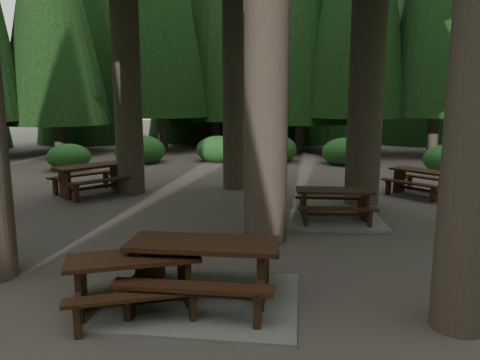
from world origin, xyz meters
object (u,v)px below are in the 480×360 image
(picnic_table_b, at_px, (91,175))
(picnic_table_e, at_px, (134,274))
(picnic_table_d, at_px, (421,179))
(picnic_table_c, at_px, (334,211))
(picnic_table_a, at_px, (203,281))

(picnic_table_b, relative_size, picnic_table_e, 1.14)
(picnic_table_d, distance_m, picnic_table_e, 9.77)
(picnic_table_b, xyz_separation_m, picnic_table_d, (9.04, 2.78, -0.08))
(picnic_table_c, relative_size, picnic_table_e, 1.17)
(picnic_table_b, height_order, picnic_table_c, picnic_table_b)
(picnic_table_c, bearing_deg, picnic_table_a, -118.43)
(picnic_table_d, xyz_separation_m, picnic_table_e, (-4.02, -8.91, 0.00))
(picnic_table_c, bearing_deg, picnic_table_b, 158.98)
(picnic_table_e, bearing_deg, picnic_table_d, 33.05)
(picnic_table_a, distance_m, picnic_table_e, 0.94)
(picnic_table_c, height_order, picnic_table_e, picnic_table_e)
(picnic_table_e, bearing_deg, picnic_table_a, -1.32)
(picnic_table_b, xyz_separation_m, picnic_table_c, (7.02, -0.80, -0.32))
(picnic_table_b, xyz_separation_m, picnic_table_e, (5.03, -6.13, -0.08))
(picnic_table_c, height_order, picnic_table_d, same)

